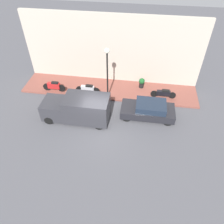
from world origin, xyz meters
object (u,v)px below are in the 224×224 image
at_px(parked_car, 148,110).
at_px(motorcycle_red, 54,86).
at_px(delivery_van, 77,108).
at_px(potted_plant, 142,83).
at_px(scooter_silver, 88,89).
at_px(motorcycle_black, 164,93).
at_px(streetlamp, 107,64).

bearing_deg(parked_car, motorcycle_red, 77.13).
height_order(delivery_van, potted_plant, delivery_van).
relative_size(motorcycle_red, scooter_silver, 0.96).
bearing_deg(scooter_silver, motorcycle_red, 91.52).
relative_size(delivery_van, scooter_silver, 2.39).
bearing_deg(motorcycle_black, motorcycle_red, 92.74).
height_order(delivery_van, scooter_silver, delivery_van).
relative_size(delivery_van, potted_plant, 5.53).
bearing_deg(motorcycle_black, potted_plant, 57.19).
distance_m(parked_car, streetlamp, 4.61).
relative_size(delivery_van, motorcycle_red, 2.48).
bearing_deg(motorcycle_black, streetlamp, 97.15).
height_order(delivery_van, streetlamp, streetlamp).
bearing_deg(scooter_silver, motorcycle_black, -86.70).
height_order(parked_car, potted_plant, parked_car).
relative_size(motorcycle_black, motorcycle_red, 1.05).
bearing_deg(potted_plant, motorcycle_red, 102.54).
xyz_separation_m(delivery_van, motorcycle_red, (2.90, 2.86, -0.37)).
xyz_separation_m(parked_car, motorcycle_red, (1.83, 8.03, 0.03)).
bearing_deg(potted_plant, scooter_silver, 109.39).
xyz_separation_m(delivery_van, streetlamp, (2.77, -1.80, 2.24)).
height_order(scooter_silver, streetlamp, streetlamp).
distance_m(parked_car, motorcycle_black, 2.56).
xyz_separation_m(motorcycle_black, streetlamp, (-0.57, 4.56, 2.68)).
bearing_deg(scooter_silver, parked_car, -110.55).
xyz_separation_m(scooter_silver, streetlamp, (-0.21, -1.72, 2.65)).
bearing_deg(motorcycle_red, delivery_van, -135.43).
height_order(parked_car, scooter_silver, parked_car).
xyz_separation_m(scooter_silver, potted_plant, (1.56, -4.43, 0.02)).
bearing_deg(parked_car, delivery_van, 101.66).
distance_m(delivery_van, motorcycle_black, 7.19).
bearing_deg(motorcycle_red, parked_car, -102.87).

